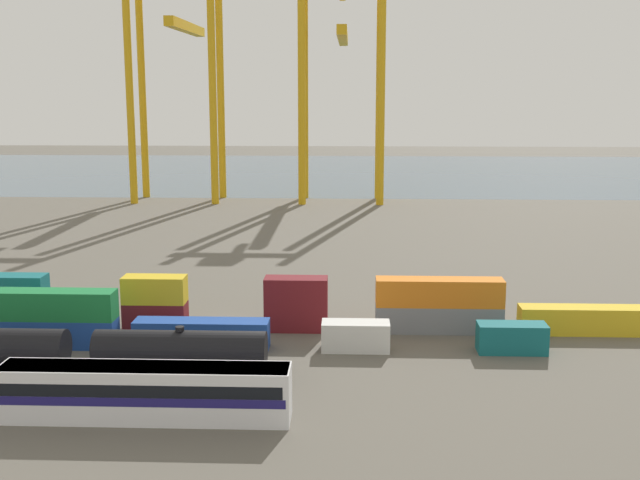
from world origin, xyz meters
The scene contains 18 objects.
ground_plane centered at (0.00, 40.00, 0.00)m, with size 420.00×420.00×0.00m, color #5B564C.
harbour_water centered at (0.00, 146.71, 0.00)m, with size 400.00×110.00×0.01m, color #475B6B.
shipping_container_1 centered at (-14.48, -8.17, 1.30)m, with size 12.10×2.44×2.60m, color #1C4299.
shipping_container_2 centered at (-14.48, -8.17, 3.90)m, with size 12.10×2.44×2.60m, color #197538.
shipping_container_3 centered at (-0.68, -8.17, 1.30)m, with size 12.10×2.44×2.60m, color #1C4299.
shipping_container_4 centered at (13.12, -8.17, 1.30)m, with size 6.04×2.44×2.60m, color silver.
shipping_container_5 centered at (26.92, -8.17, 1.30)m, with size 6.04×2.44×2.60m, color #146066.
shipping_container_8 centered at (-19.99, -2.32, 1.30)m, with size 6.04×2.44×2.60m, color orange.
shipping_container_9 centered at (-19.99, -2.32, 3.90)m, with size 6.04×2.44×2.60m, color #146066.
shipping_container_10 centered at (-6.29, -2.32, 1.30)m, with size 6.04×2.44×2.60m, color maroon.
shipping_container_11 centered at (-6.29, -2.32, 3.90)m, with size 6.04×2.44×2.60m, color gold.
shipping_container_12 centered at (7.41, -2.32, 1.30)m, with size 6.04×2.44×2.60m, color maroon.
shipping_container_13 centered at (7.41, -2.32, 3.90)m, with size 6.04×2.44×2.60m, color maroon.
shipping_container_14 centered at (21.11, -2.32, 1.30)m, with size 12.10×2.44×2.60m, color slate.
shipping_container_15 centered at (21.11, -2.32, 3.90)m, with size 12.10×2.44×2.60m, color orange.
shipping_container_16 centered at (34.81, -2.32, 1.30)m, with size 12.10×2.44×2.60m, color gold.
gantry_crane_west centered at (-23.22, 90.26, 30.35)m, with size 18.23×34.16×50.74m.
gantry_crane_central centered at (10.60, 91.49, 28.77)m, with size 17.26×41.35×47.14m.
Camera 1 is at (12.60, -76.25, 22.92)m, focal length 44.73 mm.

